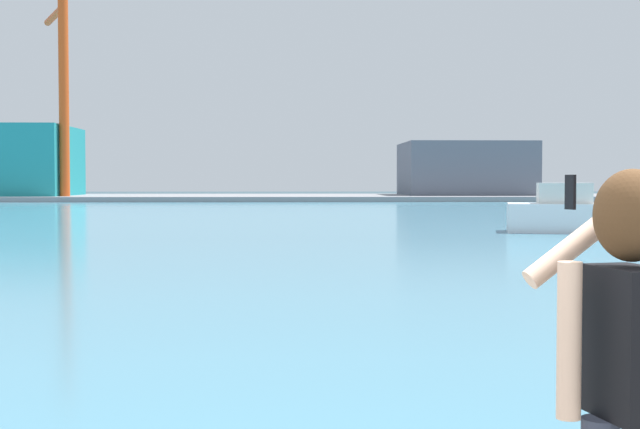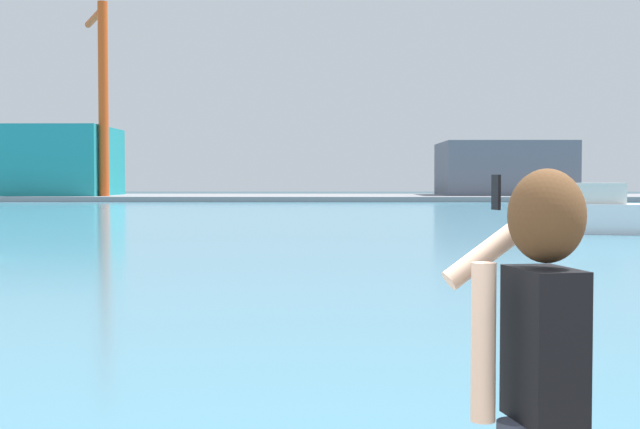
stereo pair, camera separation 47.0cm
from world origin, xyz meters
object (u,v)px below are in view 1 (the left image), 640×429
(person_photographer, at_px, (624,352))
(warehouse_right, at_px, (465,169))
(boat_moored_2, at_px, (580,214))
(port_crane, at_px, (62,82))

(person_photographer, relative_size, warehouse_right, 0.13)
(boat_moored_2, distance_m, port_crane, 65.43)
(person_photographer, xyz_separation_m, port_crane, (-24.15, 86.63, 10.49))
(boat_moored_2, bearing_deg, port_crane, 134.93)
(warehouse_right, bearing_deg, port_crane, -171.34)
(warehouse_right, bearing_deg, person_photographer, -100.89)
(person_photographer, relative_size, boat_moored_2, 0.27)
(boat_moored_2, xyz_separation_m, warehouse_right, (7.35, 60.72, 2.60))
(warehouse_right, xyz_separation_m, port_crane, (-42.05, -6.41, 8.65))
(person_photographer, distance_m, port_crane, 90.54)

